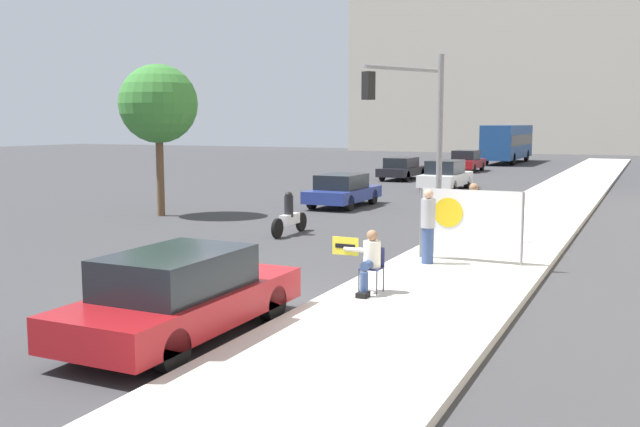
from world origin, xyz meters
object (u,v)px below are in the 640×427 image
jogger_on_sidewalk (428,226)px  seated_protester (369,259)px  car_on_road_nearest (343,190)px  street_tree_near_curb (158,104)px  city_bus_on_road (508,141)px  protest_banner (469,224)px  motorcycle_on_road (289,217)px  car_on_road_distant (402,168)px  pedestrian_behind (473,217)px  car_on_road_midblock (446,175)px  traffic_light_pole (409,116)px  car_on_road_far_lane (466,161)px  parked_car_curbside (182,295)px

jogger_on_sidewalk → seated_protester: bearing=120.5°
car_on_road_nearest → street_tree_near_curb: bearing=-131.8°
city_bus_on_road → seated_protester: bearing=-82.3°
protest_banner → street_tree_near_curb: (-12.69, 4.64, 3.05)m
motorcycle_on_road → car_on_road_distant: bearing=99.9°
pedestrian_behind → protest_banner: 1.20m
protest_banner → car_on_road_nearest: 12.79m
seated_protester → city_bus_on_road: 50.53m
pedestrian_behind → city_bus_on_road: city_bus_on_road is taller
car_on_road_midblock → street_tree_near_curb: size_ratio=0.83×
traffic_light_pole → city_bus_on_road: (-5.27, 43.17, -1.77)m
car_on_road_distant → car_on_road_far_lane: bearing=79.0°
jogger_on_sidewalk → protest_banner: bearing=-106.3°
car_on_road_midblock → car_on_road_far_lane: bearing=99.7°
pedestrian_behind → seated_protester: bearing=57.2°
parked_car_curbside → car_on_road_far_lane: 41.91m
pedestrian_behind → motorcycle_on_road: (-6.05, 1.50, -0.50)m
seated_protester → car_on_road_nearest: seated_protester is taller
seated_protester → car_on_road_midblock: 23.76m
seated_protester → city_bus_on_road: (-6.76, 50.06, 1.04)m
jogger_on_sidewalk → car_on_road_distant: jogger_on_sidewalk is taller
parked_car_curbside → city_bus_on_road: 53.86m
car_on_road_distant → seated_protester: bearing=-72.5°
parked_car_curbside → street_tree_near_curb: bearing=128.9°
car_on_road_far_lane → parked_car_curbside: bearing=-82.4°
parked_car_curbside → city_bus_on_road: (-4.95, 53.62, 1.15)m
car_on_road_nearest → city_bus_on_road: size_ratio=0.39×
jogger_on_sidewalk → city_bus_on_road: bearing=-48.1°
jogger_on_sidewalk → motorcycle_on_road: bearing=1.7°
city_bus_on_road → street_tree_near_curb: street_tree_near_curb is taller
jogger_on_sidewalk → protest_banner: 1.07m
city_bus_on_road → motorcycle_on_road: 43.40m
seated_protester → protest_banner: bearing=65.7°
car_on_road_distant → pedestrian_behind: bearing=-67.3°
city_bus_on_road → traffic_light_pole: bearing=-83.0°
pedestrian_behind → parked_car_curbside: bearing=49.3°
parked_car_curbside → jogger_on_sidewalk: bearing=73.9°
car_on_road_midblock → motorcycle_on_road: bearing=-91.4°
motorcycle_on_road → protest_banner: bearing=-23.2°
street_tree_near_curb → parked_car_curbside: bearing=-51.1°
car_on_road_midblock → car_on_road_far_lane: 14.93m
pedestrian_behind → jogger_on_sidewalk: bearing=47.5°
pedestrian_behind → motorcycle_on_road: bearing=-38.1°
car_on_road_nearest → motorcycle_on_road: 7.67m
car_on_road_distant → car_on_road_far_lane: size_ratio=1.07×
car_on_road_midblock → car_on_road_far_lane: (-2.51, 14.72, -0.02)m
protest_banner → parked_car_curbside: bearing=-110.2°
car_on_road_nearest → street_tree_near_curb: 8.21m
car_on_road_midblock → city_bus_on_road: 26.89m
car_on_road_distant → street_tree_near_curb: street_tree_near_curb is taller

